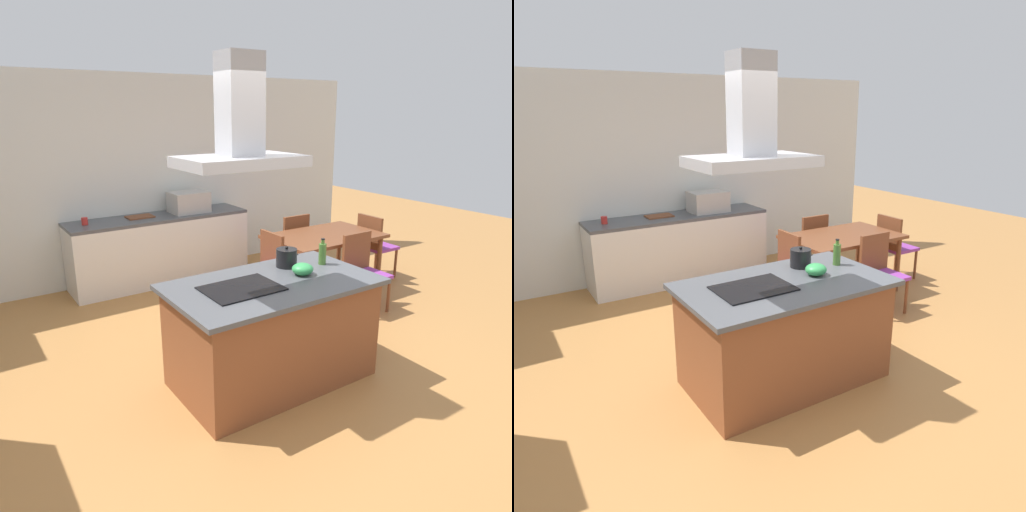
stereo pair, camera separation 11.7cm
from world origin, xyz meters
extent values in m
plane|color=#AD753D|center=(0.00, 1.50, 0.00)|extent=(16.00, 16.00, 0.00)
cube|color=silver|center=(0.00, 3.25, 1.35)|extent=(7.20, 0.10, 2.70)
cube|color=brown|center=(0.00, 0.00, 0.43)|extent=(1.62, 0.89, 0.86)
cube|color=#4C4F54|center=(0.00, 0.00, 0.88)|extent=(1.72, 0.99, 0.04)
cube|color=black|center=(-0.30, 0.00, 0.91)|extent=(0.60, 0.44, 0.01)
cylinder|color=black|center=(0.33, 0.25, 0.98)|extent=(0.19, 0.19, 0.16)
sphere|color=black|center=(0.33, 0.25, 1.08)|extent=(0.03, 0.03, 0.03)
cone|color=black|center=(0.45, 0.25, 0.99)|extent=(0.06, 0.03, 0.04)
cylinder|color=#47722D|center=(0.65, 0.13, 1.00)|extent=(0.07, 0.07, 0.19)
cylinder|color=#47722D|center=(0.65, 0.13, 1.11)|extent=(0.03, 0.03, 0.04)
cylinder|color=black|center=(0.65, 0.13, 1.14)|extent=(0.03, 0.03, 0.01)
ellipsoid|color=#33934C|center=(0.31, 0.00, 0.95)|extent=(0.18, 0.18, 0.10)
cube|color=silver|center=(0.21, 2.88, 0.43)|extent=(2.39, 0.62, 0.86)
cube|color=#4C4F54|center=(0.21, 2.88, 0.88)|extent=(2.39, 0.62, 0.04)
cube|color=#B2AFAA|center=(0.66, 2.88, 1.04)|extent=(0.50, 0.38, 0.28)
cylinder|color=red|center=(-0.73, 2.91, 0.95)|extent=(0.08, 0.08, 0.09)
cube|color=brown|center=(-0.03, 2.93, 0.91)|extent=(0.34, 0.24, 0.02)
cube|color=brown|center=(1.77, 1.35, 0.73)|extent=(1.40, 0.90, 0.04)
cylinder|color=brown|center=(1.15, 0.98, 0.35)|extent=(0.06, 0.06, 0.71)
cylinder|color=brown|center=(2.39, 0.98, 0.35)|extent=(0.06, 0.06, 0.71)
cylinder|color=brown|center=(1.15, 1.72, 0.35)|extent=(0.06, 0.06, 0.71)
cylinder|color=brown|center=(2.39, 1.72, 0.35)|extent=(0.06, 0.06, 0.71)
cube|color=purple|center=(2.77, 1.35, 0.43)|extent=(0.42, 0.42, 0.04)
cube|color=brown|center=(2.58, 1.35, 0.67)|extent=(0.04, 0.42, 0.44)
cylinder|color=brown|center=(2.95, 1.53, 0.21)|extent=(0.04, 0.04, 0.41)
cylinder|color=brown|center=(2.95, 1.17, 0.21)|extent=(0.04, 0.04, 0.41)
cylinder|color=brown|center=(2.59, 1.53, 0.21)|extent=(0.04, 0.04, 0.41)
cylinder|color=brown|center=(2.59, 1.17, 0.21)|extent=(0.04, 0.04, 0.41)
cube|color=purple|center=(1.77, 2.10, 0.43)|extent=(0.42, 0.42, 0.04)
cube|color=brown|center=(1.77, 1.91, 0.67)|extent=(0.42, 0.04, 0.44)
cylinder|color=brown|center=(1.59, 2.28, 0.21)|extent=(0.04, 0.04, 0.41)
cylinder|color=brown|center=(1.95, 2.28, 0.21)|extent=(0.04, 0.04, 0.41)
cylinder|color=brown|center=(1.59, 1.92, 0.21)|extent=(0.04, 0.04, 0.41)
cylinder|color=brown|center=(1.95, 1.92, 0.21)|extent=(0.04, 0.04, 0.41)
cube|color=purple|center=(1.77, 0.60, 0.43)|extent=(0.42, 0.42, 0.04)
cube|color=brown|center=(1.77, 0.79, 0.67)|extent=(0.42, 0.04, 0.44)
cylinder|color=brown|center=(1.95, 0.42, 0.21)|extent=(0.04, 0.04, 0.41)
cylinder|color=brown|center=(1.59, 0.42, 0.21)|extent=(0.04, 0.04, 0.41)
cylinder|color=brown|center=(1.95, 0.78, 0.21)|extent=(0.04, 0.04, 0.41)
cylinder|color=brown|center=(1.59, 0.78, 0.21)|extent=(0.04, 0.04, 0.41)
cube|color=purple|center=(0.77, 1.35, 0.43)|extent=(0.42, 0.42, 0.04)
cube|color=brown|center=(0.96, 1.35, 0.67)|extent=(0.04, 0.42, 0.44)
cylinder|color=brown|center=(0.59, 1.17, 0.21)|extent=(0.04, 0.04, 0.41)
cylinder|color=brown|center=(0.59, 1.53, 0.21)|extent=(0.04, 0.04, 0.41)
cylinder|color=brown|center=(0.95, 1.17, 0.21)|extent=(0.04, 0.04, 0.41)
cylinder|color=brown|center=(0.95, 1.53, 0.21)|extent=(0.04, 0.04, 0.41)
cube|color=#ADADB2|center=(-0.30, 0.00, 1.89)|extent=(0.90, 0.55, 0.08)
cube|color=#ADADB2|center=(-0.30, 0.00, 2.28)|extent=(0.28, 0.24, 0.70)
camera|label=1|loc=(-2.15, -2.95, 2.25)|focal=33.32mm
camera|label=2|loc=(-2.05, -3.02, 2.25)|focal=33.32mm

